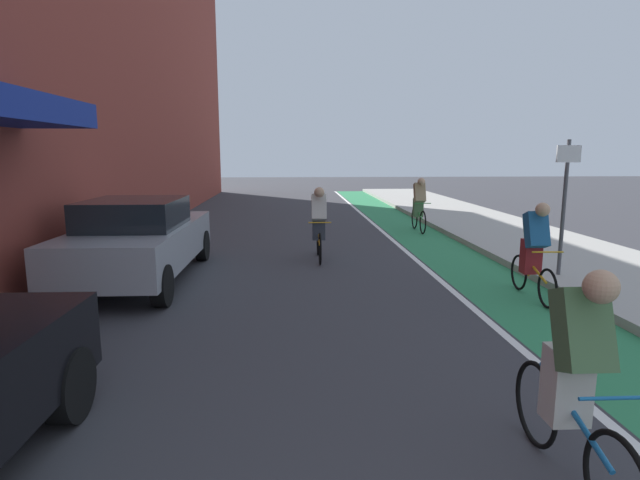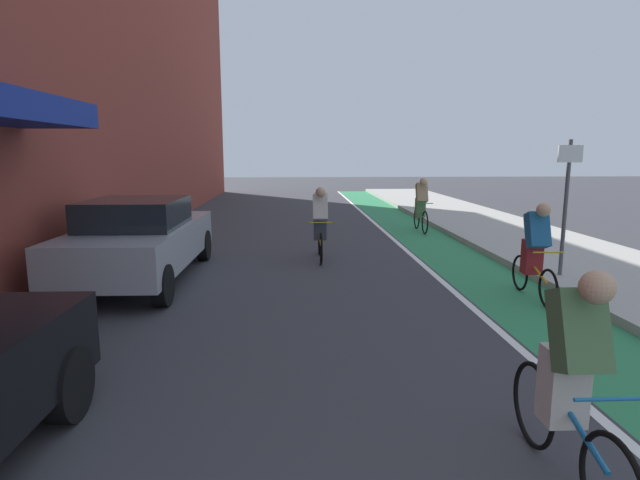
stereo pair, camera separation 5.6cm
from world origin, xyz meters
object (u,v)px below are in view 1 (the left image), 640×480
object	(u,v)px
parked_sedan_silver	(139,239)
street_sign_post	(565,195)
cyclist_trailing	(319,223)
cyclist_mid	(534,247)
cyclist_lead	(575,378)
cyclist_far	(419,203)

from	to	relation	value
parked_sedan_silver	street_sign_post	distance (m)	7.77
parked_sedan_silver	cyclist_trailing	xyz separation A→B (m)	(3.42, 1.67, 0.02)
cyclist_mid	cyclist_trailing	distance (m)	4.60
cyclist_mid	street_sign_post	bearing A→B (deg)	44.67
parked_sedan_silver	cyclist_mid	xyz separation A→B (m)	(6.71, -1.55, 0.06)
cyclist_lead	cyclist_mid	xyz separation A→B (m)	(1.97, 4.60, 0.03)
cyclist_far	cyclist_trailing	bearing A→B (deg)	-129.57
street_sign_post	cyclist_far	bearing A→B (deg)	99.65
cyclist_mid	cyclist_far	size ratio (longest dim) A/B	0.96
cyclist_lead	parked_sedan_silver	bearing A→B (deg)	127.67
cyclist_lead	cyclist_far	distance (m)	11.90
cyclist_mid	parked_sedan_silver	bearing A→B (deg)	167.00
cyclist_mid	cyclist_far	distance (m)	7.14
cyclist_trailing	cyclist_far	bearing A→B (deg)	50.43
cyclist_mid	cyclist_far	world-z (taller)	cyclist_far
cyclist_far	street_sign_post	size ratio (longest dim) A/B	0.71
cyclist_trailing	street_sign_post	world-z (taller)	street_sign_post
street_sign_post	parked_sedan_silver	bearing A→B (deg)	175.82
cyclist_mid	street_sign_post	size ratio (longest dim) A/B	0.68
cyclist_far	parked_sedan_silver	bearing A→B (deg)	-139.98
cyclist_mid	cyclist_far	bearing A→B (deg)	90.40
cyclist_lead	street_sign_post	world-z (taller)	street_sign_post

